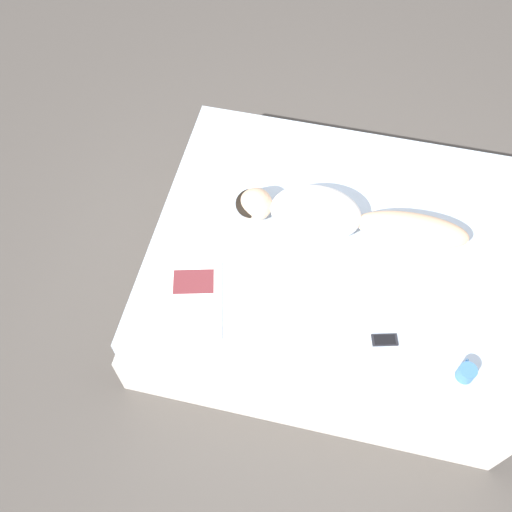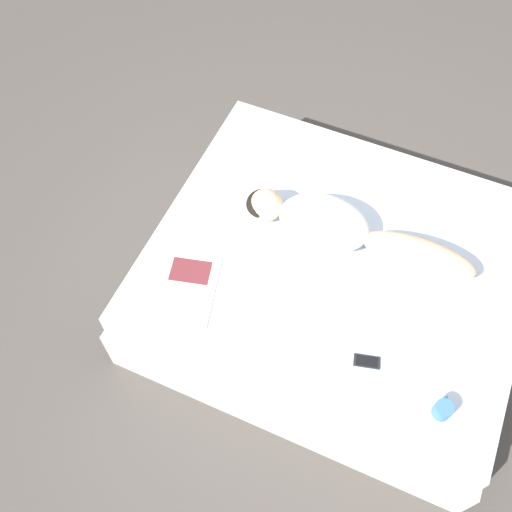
{
  "view_description": "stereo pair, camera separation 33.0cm",
  "coord_description": "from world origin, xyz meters",
  "px_view_note": "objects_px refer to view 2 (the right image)",
  "views": [
    {
      "loc": [
        -1.9,
        0.03,
        3.45
      ],
      "look_at": [
        -0.22,
        0.42,
        0.64
      ],
      "focal_mm": 42.0,
      "sensor_mm": 36.0,
      "label": 1
    },
    {
      "loc": [
        -1.8,
        -0.28,
        3.45
      ],
      "look_at": [
        -0.22,
        0.42,
        0.64
      ],
      "focal_mm": 42.0,
      "sensor_mm": 36.0,
      "label": 2
    }
  ],
  "objects_px": {
    "open_magazine": "(186,289)",
    "cell_phone": "(367,361)",
    "person": "(343,230)",
    "coffee_mug": "(443,409)"
  },
  "relations": [
    {
      "from": "open_magazine",
      "to": "cell_phone",
      "type": "height_order",
      "value": "same"
    },
    {
      "from": "person",
      "to": "coffee_mug",
      "type": "relative_size",
      "value": 10.97
    },
    {
      "from": "person",
      "to": "cell_phone",
      "type": "xyz_separation_m",
      "value": [
        -0.65,
        -0.37,
        -0.1
      ]
    },
    {
      "from": "person",
      "to": "open_magazine",
      "type": "relative_size",
      "value": 2.54
    },
    {
      "from": "person",
      "to": "cell_phone",
      "type": "relative_size",
      "value": 9.14
    },
    {
      "from": "person",
      "to": "open_magazine",
      "type": "xyz_separation_m",
      "value": [
        -0.64,
        0.66,
        -0.1
      ]
    },
    {
      "from": "coffee_mug",
      "to": "cell_phone",
      "type": "bearing_deg",
      "value": 75.77
    },
    {
      "from": "cell_phone",
      "to": "open_magazine",
      "type": "bearing_deg",
      "value": 75.12
    },
    {
      "from": "person",
      "to": "open_magazine",
      "type": "height_order",
      "value": "person"
    },
    {
      "from": "person",
      "to": "open_magazine",
      "type": "bearing_deg",
      "value": 132.32
    }
  ]
}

